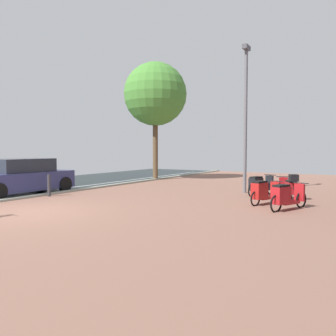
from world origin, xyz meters
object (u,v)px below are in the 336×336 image
(scooter_near, at_px, (289,187))
(scooter_far, at_px, (259,185))
(scooter_mid, at_px, (286,196))
(street_tree, at_px, (155,95))
(lamp_post, at_px, (246,112))
(bollard_far, at_px, (49,186))
(parked_car_near, at_px, (22,177))
(scooter_extra, at_px, (263,192))

(scooter_near, bearing_deg, scooter_far, 167.10)
(scooter_mid, relative_size, street_tree, 0.25)
(lamp_post, bearing_deg, scooter_mid, -55.00)
(lamp_post, xyz_separation_m, street_tree, (-6.42, 3.06, 1.67))
(scooter_near, relative_size, bollard_far, 1.96)
(parked_car_near, bearing_deg, scooter_near, 24.00)
(scooter_near, relative_size, scooter_mid, 0.97)
(parked_car_near, relative_size, lamp_post, 0.67)
(scooter_mid, xyz_separation_m, parked_car_near, (-9.80, -1.74, 0.26))
(scooter_extra, height_order, parked_car_near, parked_car_near)
(street_tree, bearing_deg, scooter_mid, -36.12)
(bollard_far, bearing_deg, street_tree, 92.82)
(scooter_far, bearing_deg, lamp_post, 142.32)
(lamp_post, distance_m, bollard_far, 8.31)
(scooter_near, relative_size, lamp_post, 0.27)
(scooter_mid, xyz_separation_m, bollard_far, (-8.36, -1.60, 0.00))
(scooter_extra, height_order, street_tree, street_tree)
(scooter_mid, height_order, lamp_post, lamp_post)
(scooter_far, height_order, street_tree, street_tree)
(scooter_near, distance_m, scooter_mid, 2.48)
(scooter_extra, relative_size, parked_car_near, 0.41)
(bollard_far, bearing_deg, scooter_near, 26.95)
(lamp_post, bearing_deg, parked_car_near, -145.84)
(street_tree, bearing_deg, scooter_extra, -35.61)
(lamp_post, xyz_separation_m, bollard_far, (-6.03, -4.93, -2.91))
(scooter_far, xyz_separation_m, scooter_extra, (0.69, -1.99, 0.00))
(parked_car_near, bearing_deg, street_tree, 82.65)
(parked_car_near, bearing_deg, scooter_far, 28.41)
(scooter_near, bearing_deg, scooter_extra, -105.53)
(scooter_near, relative_size, parked_car_near, 0.40)
(scooter_extra, height_order, lamp_post, lamp_post)
(scooter_near, height_order, scooter_extra, scooter_near)
(scooter_near, distance_m, parked_car_near, 10.32)
(scooter_extra, distance_m, parked_car_near, 9.29)
(scooter_extra, bearing_deg, scooter_far, 109.15)
(lamp_post, bearing_deg, bollard_far, -140.72)
(scooter_extra, relative_size, bollard_far, 2.01)
(scooter_far, xyz_separation_m, parked_car_near, (-8.26, -4.47, 0.27))
(scooter_near, height_order, scooter_mid, scooter_near)
(scooter_near, distance_m, street_tree, 10.32)
(scooter_far, relative_size, scooter_extra, 1.04)
(lamp_post, bearing_deg, scooter_extra, -60.40)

